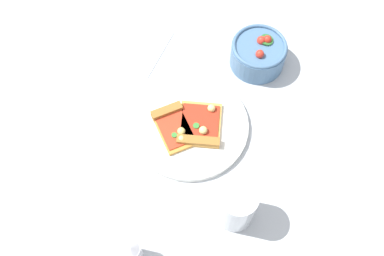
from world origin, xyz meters
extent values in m
plane|color=#B2B7BC|center=(0.00, 0.00, 0.00)|extent=(2.40, 2.40, 0.00)
cylinder|color=silver|center=(0.01, 0.02, 0.01)|extent=(0.27, 0.27, 0.01)
cube|color=gold|center=(-0.01, 0.05, 0.02)|extent=(0.13, 0.12, 0.01)
cube|color=#A36B2D|center=(0.02, 0.07, 0.02)|extent=(0.06, 0.07, 0.02)
cube|color=red|center=(-0.01, 0.05, 0.02)|extent=(0.12, 0.11, 0.00)
cylinder|color=#388433|center=(-0.03, 0.04, 0.03)|extent=(0.01, 0.01, 0.00)
sphere|color=#EAD172|center=(-0.02, 0.03, 0.03)|extent=(0.02, 0.02, 0.02)
sphere|color=#F2D87F|center=(-0.04, 0.03, 0.03)|extent=(0.01, 0.01, 0.01)
cube|color=gold|center=(0.01, -0.01, 0.02)|extent=(0.12, 0.11, 0.01)
cube|color=#A36B2D|center=(-0.04, -0.01, 0.02)|extent=(0.03, 0.10, 0.02)
cube|color=#B22D19|center=(0.01, -0.01, 0.02)|extent=(0.10, 0.09, 0.00)
sphere|color=#F2D87F|center=(0.05, -0.03, 0.03)|extent=(0.02, 0.02, 0.02)
sphere|color=#F2D87F|center=(-0.01, -0.02, 0.03)|extent=(0.02, 0.02, 0.02)
cylinder|color=#388433|center=(0.00, 0.00, 0.03)|extent=(0.01, 0.01, 0.00)
cylinder|color=#4C7299|center=(0.22, -0.11, 0.03)|extent=(0.13, 0.13, 0.06)
torus|color=#4C7299|center=(0.22, -0.11, 0.07)|extent=(0.13, 0.13, 0.01)
sphere|color=red|center=(0.19, -0.11, 0.07)|extent=(0.02, 0.02, 0.02)
sphere|color=red|center=(0.24, -0.11, 0.07)|extent=(0.02, 0.02, 0.02)
sphere|color=red|center=(0.24, -0.12, 0.07)|extent=(0.02, 0.02, 0.02)
cylinder|color=#2D722D|center=(0.24, -0.12, 0.07)|extent=(0.03, 0.03, 0.01)
cylinder|color=silver|center=(-0.18, -0.12, 0.06)|extent=(0.08, 0.08, 0.12)
cylinder|color=#592D0F|center=(-0.18, -0.12, 0.05)|extent=(0.07, 0.07, 0.09)
cube|color=white|center=(-0.19, -0.13, 0.08)|extent=(0.02, 0.02, 0.02)
cube|color=white|center=(-0.19, -0.13, 0.08)|extent=(0.03, 0.03, 0.02)
cube|color=white|center=(0.21, 0.18, 0.00)|extent=(0.17, 0.14, 0.00)
cylinder|color=silver|center=(-0.30, 0.06, 0.03)|extent=(0.04, 0.04, 0.07)
cone|color=silver|center=(-0.30, 0.06, 0.07)|extent=(0.03, 0.03, 0.01)
camera|label=1|loc=(-0.45, -0.08, 0.91)|focal=41.35mm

